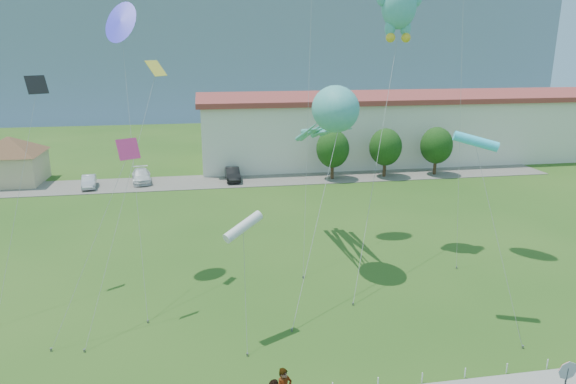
{
  "coord_description": "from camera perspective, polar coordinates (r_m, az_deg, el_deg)",
  "views": [
    {
      "loc": [
        -3.93,
        -19.23,
        14.06
      ],
      "look_at": [
        0.67,
        8.0,
        6.23
      ],
      "focal_mm": 32.0,
      "sensor_mm": 36.0,
      "label": 1
    }
  ],
  "objects": [
    {
      "name": "teddy_bear_kite",
      "position": [
        36.92,
        12.28,
        20.1
      ],
      "size": [
        6.95,
        10.25,
        19.41
      ],
      "color": "teal",
      "rests_on": "ground"
    },
    {
      "name": "small_kite_yellow",
      "position": [
        30.36,
        -15.28,
        9.89
      ],
      "size": [
        4.27,
        9.05,
        13.3
      ],
      "color": "yellow",
      "rests_on": "ground"
    },
    {
      "name": "ground",
      "position": [
        24.14,
        1.69,
        -19.79
      ],
      "size": [
        160.0,
        160.0,
        0.0
      ],
      "primitive_type": "plane",
      "color": "#244C15",
      "rests_on": "ground"
    },
    {
      "name": "octopus_kite",
      "position": [
        32.94,
        4.67,
        8.11
      ],
      "size": [
        5.42,
        14.44,
        11.85
      ],
      "color": "teal",
      "rests_on": "ground"
    },
    {
      "name": "tree_mid",
      "position": [
        57.83,
        10.78,
        4.92
      ],
      "size": [
        3.6,
        3.6,
        5.47
      ],
      "color": "#3F2B19",
      "rests_on": "ground"
    },
    {
      "name": "small_kite_blue",
      "position": [
        32.8,
        -18.04,
        16.94
      ],
      "size": [
        2.06,
        8.3,
        16.15
      ],
      "color": "#2927E1",
      "rests_on": "ground"
    },
    {
      "name": "parking_strip",
      "position": [
        56.15,
        -5.28,
        1.3
      ],
      "size": [
        70.0,
        6.0,
        0.06
      ],
      "primitive_type": "cube",
      "color": "#59544C",
      "rests_on": "ground"
    },
    {
      "name": "warehouse",
      "position": [
        70.65,
        15.7,
        7.17
      ],
      "size": [
        61.0,
        15.0,
        8.2
      ],
      "color": "beige",
      "rests_on": "ground"
    },
    {
      "name": "pavilion",
      "position": [
        61.64,
        -28.48,
        3.6
      ],
      "size": [
        9.2,
        9.2,
        5.0
      ],
      "color": "tan",
      "rests_on": "ground"
    },
    {
      "name": "small_kite_black",
      "position": [
        32.21,
        -26.56,
        8.02
      ],
      "size": [
        2.72,
        5.95,
        12.44
      ],
      "color": "black",
      "rests_on": "ground"
    },
    {
      "name": "tree_near",
      "position": [
        56.04,
        4.99,
        4.8
      ],
      "size": [
        3.6,
        3.6,
        5.47
      ],
      "color": "#3F2B19",
      "rests_on": "ground"
    },
    {
      "name": "small_kite_white",
      "position": [
        24.89,
        -5.0,
        -3.94
      ],
      "size": [
        0.5,
        3.37,
        6.13
      ],
      "color": "silver",
      "rests_on": "ground"
    },
    {
      "name": "tree_far",
      "position": [
        60.16,
        16.17,
        4.99
      ],
      "size": [
        3.6,
        3.6,
        5.47
      ],
      "color": "#3F2B19",
      "rests_on": "ground"
    },
    {
      "name": "stop_sign",
      "position": [
        23.55,
        28.56,
        -17.48
      ],
      "size": [
        0.8,
        0.07,
        2.5
      ],
      "color": "slate",
      "rests_on": "ground"
    },
    {
      "name": "hill_ridge",
      "position": [
        139.29,
        -8.27,
        15.04
      ],
      "size": [
        160.0,
        50.0,
        25.0
      ],
      "primitive_type": "cube",
      "color": "slate",
      "rests_on": "ground"
    },
    {
      "name": "parked_car_silver",
      "position": [
        56.7,
        -21.25,
        1.09
      ],
      "size": [
        1.79,
        3.87,
        1.23
      ],
      "primitive_type": "imported",
      "rotation": [
        0.0,
        0.0,
        0.13
      ],
      "color": "#B3B2B9",
      "rests_on": "parking_strip"
    },
    {
      "name": "small_kite_pink",
      "position": [
        27.38,
        -18.1,
        2.47
      ],
      "size": [
        4.55,
        4.3,
        9.46
      ],
      "color": "#D12E6D",
      "rests_on": "ground"
    },
    {
      "name": "parked_car_white",
      "position": [
        57.15,
        -15.98,
        1.74
      ],
      "size": [
        2.54,
        4.92,
        1.36
      ],
      "primitive_type": "imported",
      "rotation": [
        0.0,
        0.0,
        0.14
      ],
      "color": "silver",
      "rests_on": "parking_strip"
    },
    {
      "name": "parked_car_black",
      "position": [
        55.97,
        -6.17,
        1.99
      ],
      "size": [
        1.53,
        4.23,
        1.39
      ],
      "primitive_type": "imported",
      "rotation": [
        0.0,
        0.0,
        0.02
      ],
      "color": "black",
      "rests_on": "parking_strip"
    },
    {
      "name": "small_kite_cyan",
      "position": [
        27.46,
        20.18,
        5.14
      ],
      "size": [
        1.61,
        5.05,
        9.94
      ],
      "color": "#38D6FC",
      "rests_on": "ground"
    }
  ]
}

